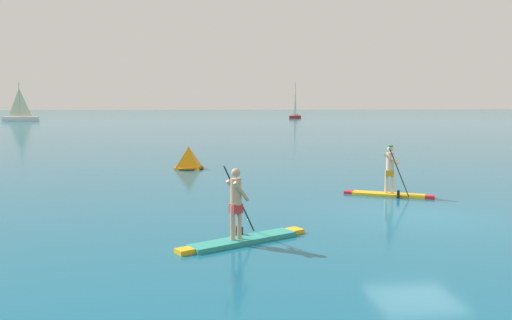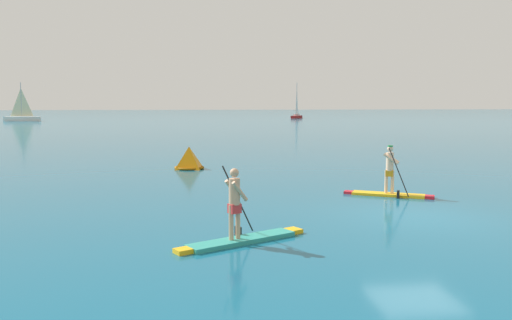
% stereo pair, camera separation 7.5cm
% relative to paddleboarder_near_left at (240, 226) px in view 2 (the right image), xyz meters
% --- Properties ---
extents(ground, '(440.00, 440.00, 0.00)m').
position_rel_paddleboarder_near_left_xyz_m(ground, '(5.33, 2.14, -0.39)').
color(ground, '#145B7A').
extents(paddleboarder_near_left, '(3.23, 1.99, 1.85)m').
position_rel_paddleboarder_near_left_xyz_m(paddleboarder_near_left, '(0.00, 0.00, 0.00)').
color(paddleboarder_near_left, teal).
rests_on(paddleboarder_near_left, ground).
extents(paddleboarder_mid_center, '(2.93, 1.75, 1.85)m').
position_rel_paddleboarder_near_left_xyz_m(paddleboarder_mid_center, '(5.81, 5.56, 0.06)').
color(paddleboarder_mid_center, yellow).
rests_on(paddleboarder_mid_center, ground).
extents(race_marker_buoy, '(1.72, 1.72, 1.11)m').
position_rel_paddleboarder_near_left_xyz_m(race_marker_buoy, '(-1.24, 14.13, 0.10)').
color(race_marker_buoy, orange).
rests_on(race_marker_buoy, ground).
extents(sailboat_left_horizon, '(6.23, 2.28, 6.74)m').
position_rel_paddleboarder_near_left_xyz_m(sailboat_left_horizon, '(-30.72, 85.25, 0.44)').
color(sailboat_left_horizon, white).
rests_on(sailboat_left_horizon, ground).
extents(sailboat_right_horizon, '(3.06, 4.02, 7.33)m').
position_rel_paddleboarder_near_left_xyz_m(sailboat_right_horizon, '(20.53, 94.97, 0.79)').
color(sailboat_right_horizon, '#A51E1E').
rests_on(sailboat_right_horizon, ground).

